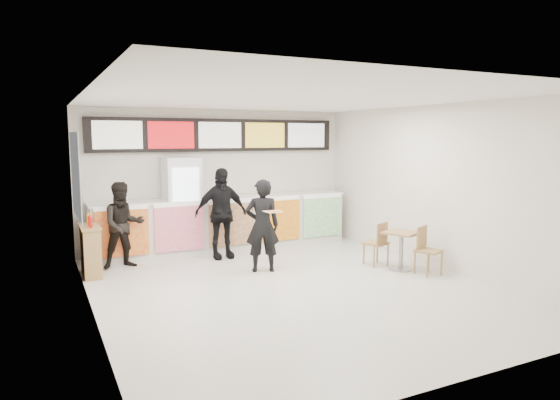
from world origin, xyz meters
TOP-DOWN VIEW (x-y plane):
  - floor at (0.00, 0.00)m, footprint 7.00×7.00m
  - ceiling at (0.00, 0.00)m, footprint 7.00×7.00m
  - wall_back at (0.00, 3.50)m, footprint 6.00×0.00m
  - wall_left at (-3.00, 0.00)m, footprint 0.00×7.00m
  - wall_right at (3.00, 0.00)m, footprint 0.00×7.00m
  - service_counter at (0.00, 3.09)m, footprint 5.56×0.77m
  - menu_board at (0.00, 3.41)m, footprint 5.50×0.14m
  - drinks_fridge at (-0.93, 3.11)m, footprint 0.70×0.67m
  - mirror_panel at (-2.99, 2.45)m, footprint 0.01×2.00m
  - customer_main at (-0.02, 1.12)m, footprint 0.70×0.57m
  - customer_left at (-2.21, 2.49)m, footprint 0.82×0.66m
  - customer_mid at (-0.35, 2.40)m, footprint 1.06×0.45m
  - pizza_slice at (-0.02, 0.67)m, footprint 0.36×0.36m
  - cafe_table at (2.29, 0.10)m, footprint 0.94×1.47m
  - condiment_ledge at (-2.82, 2.17)m, footprint 0.32×0.79m

SIDE VIEW (x-z plane):
  - floor at x=0.00m, z-range 0.00..0.00m
  - condiment_ledge at x=-2.82m, z-range -0.08..0.98m
  - cafe_table at x=2.29m, z-range 0.07..0.91m
  - service_counter at x=0.00m, z-range 0.00..1.14m
  - customer_left at x=-2.21m, z-range 0.00..1.59m
  - customer_main at x=-0.02m, z-range 0.00..1.67m
  - customer_mid at x=-0.35m, z-range 0.00..1.81m
  - drinks_fridge at x=-0.93m, z-range 0.00..2.00m
  - pizza_slice at x=-0.02m, z-range 1.15..1.17m
  - wall_back at x=0.00m, z-range -1.50..4.50m
  - wall_left at x=-3.00m, z-range -2.00..5.00m
  - wall_right at x=3.00m, z-range -2.00..5.00m
  - mirror_panel at x=-2.99m, z-range 1.00..2.50m
  - menu_board at x=0.00m, z-range 2.10..2.80m
  - ceiling at x=0.00m, z-range 3.00..3.00m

